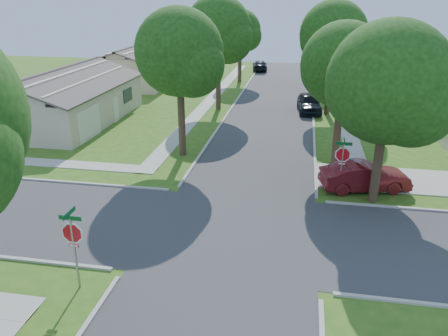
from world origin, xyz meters
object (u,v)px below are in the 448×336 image
tree_e_far (327,29)px  car_curb_west (260,66)px  tree_e_near (345,69)px  tree_ne_corner (390,89)px  stop_sign_ne (343,157)px  house_nw_near (64,102)px  tree_w_near (180,57)px  tree_e_mid (334,38)px  car_driveway (365,176)px  house_nw_far (140,69)px  house_ne_far (444,83)px  stop_sign_sw (73,236)px  tree_w_far (241,32)px  tree_w_mid (219,33)px  car_curb_east (309,103)px

tree_e_far → car_curb_west: bearing=133.4°
tree_e_near → tree_ne_corner: tree_ne_corner is taller
stop_sign_ne → house_nw_near: size_ratio=0.22×
tree_w_near → tree_e_mid: bearing=51.9°
tree_e_far → car_curb_west: size_ratio=1.94×
tree_w_near → car_driveway: bearing=-18.2°
tree_e_near → house_nw_far: tree_e_near is taller
stop_sign_ne → house_nw_near: 23.12m
tree_e_mid → tree_e_far: tree_e_mid is taller
tree_e_far → house_ne_far: 13.09m
stop_sign_sw → tree_w_far: (0.05, 38.71, 3.48)m
tree_w_near → house_nw_near: bearing=152.2°
house_nw_far → house_ne_far: bearing=-5.4°
tree_e_mid → tree_w_mid: (-9.40, 0.00, 0.24)m
car_curb_east → car_curb_west: bearing=101.6°
house_ne_far → tree_e_near: bearing=-119.3°
tree_e_far → tree_w_far: 9.42m
tree_e_mid → car_curb_west: 23.52m
tree_e_near → house_ne_far: bearing=60.7°
car_curb_east → tree_w_near: bearing=-127.6°
tree_w_far → stop_sign_sw: bearing=-90.1°
tree_e_mid → tree_w_far: (-9.41, 13.00, -0.75)m
tree_e_near → tree_e_mid: tree_e_mid is taller
house_ne_far → house_nw_far: 32.12m
house_nw_near → car_driveway: 23.97m
tree_e_near → car_curb_east: size_ratio=1.76×
tree_e_far → house_nw_near: bearing=-137.5°
tree_ne_corner → tree_e_near: bearing=108.5°
tree_ne_corner → house_ne_far: 26.91m
tree_w_mid → car_curb_west: 22.24m
stop_sign_sw → house_nw_near: bearing=119.8°
car_curb_east → car_curb_west: car_curb_east is taller
stop_sign_ne → tree_w_far: bearing=107.7°
house_nw_far → car_curb_east: size_ratio=2.90×
stop_sign_sw → tree_e_near: 17.04m
tree_e_near → car_driveway: (1.25, -3.51, -4.90)m
tree_e_far → car_curb_west: 12.74m
stop_sign_ne → tree_w_near: size_ratio=0.33×
tree_e_near → tree_e_mid: (0.01, 12.00, 0.61)m
tree_e_mid → tree_ne_corner: 16.89m
tree_e_near → car_curb_west: size_ratio=1.84×
car_driveway → tree_ne_corner: bearing=-177.9°
stop_sign_ne → car_curb_west: 38.56m
house_nw_far → car_driveway: house_nw_far is taller
tree_e_near → tree_e_far: (0.00, 25.00, 0.34)m
stop_sign_sw → tree_e_far: 40.04m
tree_w_near → house_nw_far: size_ratio=0.66×
tree_e_near → car_driveway: tree_e_near is taller
stop_sign_sw → house_ne_far: house_ne_far is taller
tree_w_near → house_nw_near: size_ratio=0.66×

